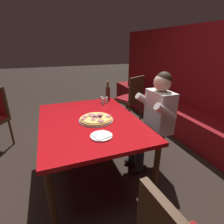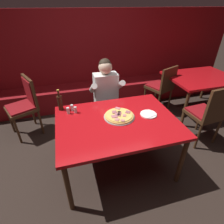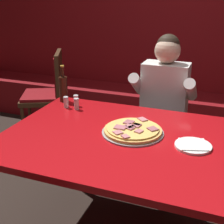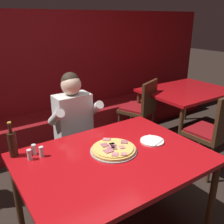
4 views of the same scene
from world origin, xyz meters
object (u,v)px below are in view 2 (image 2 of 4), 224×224
object	(u,v)px
shaker_parmesan	(75,110)
plate_white_paper	(148,114)
dining_chair_side_aisle	(162,85)
dining_chair_near_left	(25,102)
beer_bottle	(60,102)
dining_chair_by_booth	(209,111)
background_dining_table	(200,80)
diner_seated_blue_shirt	(107,95)
pizza	(119,116)
shaker_red_pepper_flakes	(68,111)
main_dining_table	(117,125)
shaker_black_pepper	(72,108)

from	to	relation	value
shaker_parmesan	plate_white_paper	bearing A→B (deg)	-18.68
dining_chair_side_aisle	dining_chair_near_left	xyz separation A→B (m)	(-2.57, -0.08, 0.02)
beer_bottle	dining_chair_by_booth	xyz separation A→B (m)	(2.13, -0.35, -0.28)
dining_chair_side_aisle	shaker_parmesan	bearing A→B (deg)	-153.27
shaker_parmesan	dining_chair_side_aisle	world-z (taller)	dining_chair_side_aisle
dining_chair_by_booth	dining_chair_near_left	distance (m)	2.91
background_dining_table	plate_white_paper	bearing A→B (deg)	-148.81
shaker_parmesan	dining_chair_near_left	world-z (taller)	dining_chair_near_left
dining_chair_side_aisle	background_dining_table	size ratio (longest dim) A/B	0.75
beer_bottle	diner_seated_blue_shirt	size ratio (longest dim) A/B	0.23
pizza	shaker_red_pepper_flakes	size ratio (longest dim) A/B	4.50
shaker_red_pepper_flakes	shaker_parmesan	bearing A→B (deg)	-4.04
main_dining_table	dining_chair_side_aisle	xyz separation A→B (m)	(1.34, 1.23, -0.13)
diner_seated_blue_shirt	dining_chair_near_left	bearing A→B (deg)	165.30
main_dining_table	shaker_red_pepper_flakes	size ratio (longest dim) A/B	17.01
beer_bottle	shaker_parmesan	bearing A→B (deg)	-36.18
main_dining_table	plate_white_paper	xyz separation A→B (m)	(0.42, 0.01, 0.08)
plate_white_paper	shaker_black_pepper	bearing A→B (deg)	158.39
plate_white_paper	dining_chair_side_aisle	xyz separation A→B (m)	(0.92, 1.21, -0.21)
main_dining_table	dining_chair_near_left	world-z (taller)	dining_chair_near_left
shaker_parmesan	dining_chair_near_left	bearing A→B (deg)	132.56
pizza	dining_chair_near_left	world-z (taller)	dining_chair_near_left
shaker_black_pepper	shaker_parmesan	bearing A→B (deg)	-60.50
shaker_parmesan	diner_seated_blue_shirt	xyz separation A→B (m)	(0.55, 0.49, -0.10)
dining_chair_side_aisle	plate_white_paper	bearing A→B (deg)	-127.11
main_dining_table	dining_chair_by_booth	distance (m)	1.49
shaker_black_pepper	dining_chair_side_aisle	size ratio (longest dim) A/B	0.09
shaker_parmesan	background_dining_table	distance (m)	2.58
dining_chair_side_aisle	dining_chair_near_left	distance (m)	2.58
main_dining_table	shaker_black_pepper	world-z (taller)	shaker_black_pepper
shaker_red_pepper_flakes	beer_bottle	bearing A→B (deg)	125.04
beer_bottle	background_dining_table	world-z (taller)	beer_bottle
main_dining_table	beer_bottle	size ratio (longest dim) A/B	5.01
dining_chair_by_booth	plate_white_paper	bearing A→B (deg)	-175.81
main_dining_table	pizza	bearing A→B (deg)	55.56
plate_white_paper	shaker_black_pepper	size ratio (longest dim) A/B	2.44
pizza	shaker_red_pepper_flakes	xyz separation A→B (m)	(-0.61, 0.26, 0.02)
shaker_red_pepper_flakes	background_dining_table	world-z (taller)	shaker_red_pepper_flakes
beer_bottle	dining_chair_side_aisle	world-z (taller)	beer_bottle
shaker_black_pepper	dining_chair_by_booth	distance (m)	2.02
shaker_black_pepper	dining_chair_by_booth	size ratio (longest dim) A/B	0.08
plate_white_paper	beer_bottle	size ratio (longest dim) A/B	0.72
shaker_red_pepper_flakes	background_dining_table	distance (m)	2.66
shaker_red_pepper_flakes	pizza	bearing A→B (deg)	-22.83
plate_white_paper	shaker_black_pepper	distance (m)	1.00
background_dining_table	pizza	bearing A→B (deg)	-155.15
diner_seated_blue_shirt	background_dining_table	xyz separation A→B (m)	(1.94, 0.18, -0.02)
plate_white_paper	dining_chair_by_booth	bearing A→B (deg)	4.19
main_dining_table	shaker_black_pepper	distance (m)	0.65
diner_seated_blue_shirt	background_dining_table	bearing A→B (deg)	5.18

